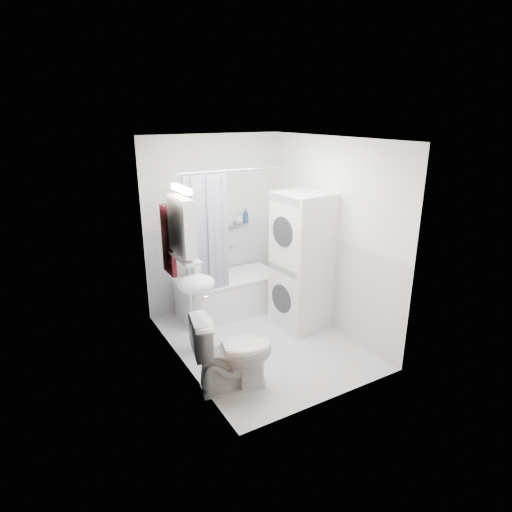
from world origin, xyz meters
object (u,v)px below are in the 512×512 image
washer_dryer (302,261)px  toilet (233,352)px  bathtub (229,293)px  sink (197,296)px

washer_dryer → toilet: washer_dryer is taller
washer_dryer → toilet: (-1.40, -0.78, -0.48)m
toilet → bathtub: bearing=-12.4°
bathtub → sink: (-0.77, -0.76, 0.41)m
sink → toilet: 0.87m
toilet → sink: bearing=15.1°
toilet → washer_dryer: bearing=-48.1°
sink → washer_dryer: (1.43, -0.03, 0.17)m
sink → toilet: bearing=-87.6°
sink → bathtub: bearing=44.7°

